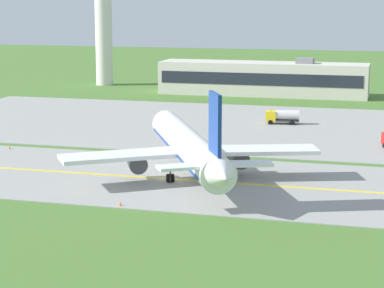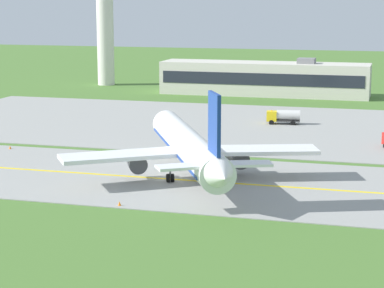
{
  "view_description": "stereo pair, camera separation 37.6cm",
  "coord_description": "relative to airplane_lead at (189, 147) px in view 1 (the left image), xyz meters",
  "views": [
    {
      "loc": [
        26.8,
        -86.59,
        22.26
      ],
      "look_at": [
        1.92,
        3.66,
        4.0
      ],
      "focal_mm": 69.45,
      "sensor_mm": 36.0,
      "label": 1
    },
    {
      "loc": [
        27.16,
        -86.49,
        22.26
      ],
      "look_at": [
        1.92,
        3.66,
        4.0
      ],
      "focal_mm": 69.45,
      "sensor_mm": 36.0,
      "label": 2
    }
  ],
  "objects": [
    {
      "name": "taxiway_centreline",
      "position": [
        -2.14,
        -1.22,
        -4.03
      ],
      "size": [
        220.0,
        0.6,
        0.01
      ],
      "primitive_type": "cube",
      "color": "yellow",
      "rests_on": "taxiway_strip"
    },
    {
      "name": "airplane_lead",
      "position": [
        0.0,
        0.0,
        0.0
      ],
      "size": [
        30.58,
        36.89,
        12.7
      ],
      "color": "white",
      "rests_on": "ground"
    },
    {
      "name": "ground_plane",
      "position": [
        -2.14,
        -1.22,
        -4.13
      ],
      "size": [
        500.0,
        500.0,
        0.0
      ],
      "primitive_type": "plane",
      "color": "#47702D"
    },
    {
      "name": "taxiway_strip",
      "position": [
        -2.14,
        -1.22,
        -4.08
      ],
      "size": [
        240.0,
        28.0,
        0.1
      ],
      "primitive_type": "cube",
      "color": "gray",
      "rests_on": "ground"
    },
    {
      "name": "apron_pad",
      "position": [
        7.86,
        40.78,
        -4.08
      ],
      "size": [
        140.0,
        52.0,
        0.1
      ],
      "primitive_type": "cube",
      "color": "gray",
      "rests_on": "ground"
    },
    {
      "name": "terminal_building",
      "position": [
        -5.63,
        85.41,
        -0.25
      ],
      "size": [
        48.94,
        10.26,
        8.91
      ],
      "color": "beige",
      "rests_on": "ground"
    },
    {
      "name": "traffic_cone_mid_edge",
      "position": [
        -3.77,
        -14.36,
        -3.83
      ],
      "size": [
        0.44,
        0.44,
        0.6
      ],
      "primitive_type": "cone",
      "color": "orange",
      "rests_on": "ground"
    },
    {
      "name": "control_tower",
      "position": [
        -49.89,
        95.4,
        13.86
      ],
      "size": [
        7.6,
        7.6,
        30.19
      ],
      "color": "silver",
      "rests_on": "ground"
    },
    {
      "name": "service_truck_baggage",
      "position": [
        5.18,
        44.48,
        -2.6
      ],
      "size": [
        6.21,
        2.94,
        2.65
      ],
      "color": "yellow",
      "rests_on": "ground"
    },
    {
      "name": "traffic_cone_far_edge",
      "position": [
        -31.08,
        10.63,
        -3.83
      ],
      "size": [
        0.44,
        0.44,
        0.6
      ],
      "primitive_type": "cone",
      "color": "orange",
      "rests_on": "ground"
    }
  ]
}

